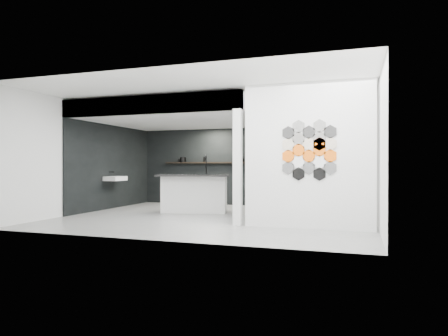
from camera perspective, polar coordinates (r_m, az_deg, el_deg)
floor at (r=9.35m, az=-1.17°, el=-7.11°), size 7.00×6.00×0.01m
partition_panel at (r=7.79m, az=11.92°, el=1.76°), size 2.45×0.15×2.80m
bay_clad_back at (r=12.51m, az=-2.24°, el=0.19°), size 4.40×0.04×2.35m
bay_clad_left at (r=11.74m, az=-15.65°, el=0.17°), size 0.04×4.00×2.35m
bulkhead at (r=10.77m, az=-5.96°, el=7.50°), size 4.40×4.00×0.40m
corner_column at (r=8.07m, az=1.95°, el=0.12°), size 0.16×0.16×2.35m
fascia_beam at (r=9.07m, az=-11.02°, el=8.85°), size 4.40×0.16×0.40m
wall_basin at (r=11.46m, az=-15.26°, el=-1.46°), size 0.40×0.60×0.12m
display_shelf at (r=12.37m, az=-1.98°, el=0.77°), size 3.00×0.15×0.04m
kitchen_island at (r=10.32m, az=-4.25°, el=-3.57°), size 1.99×1.22×1.49m
stockpot at (r=12.72m, az=-5.89°, el=1.19°), size 0.22×0.22×0.15m
kettle at (r=12.06m, az=2.56°, el=1.21°), size 0.18×0.18×0.14m
glass_bowl at (r=11.97m, az=4.09°, el=1.09°), size 0.14×0.14×0.09m
glass_vase at (r=11.97m, az=4.09°, el=1.22°), size 0.13×0.13×0.14m
bottle_dark at (r=12.45m, az=-2.85°, el=1.24°), size 0.08×0.08×0.17m
utensil_cup at (r=12.78m, az=-6.48°, el=1.05°), size 0.09×0.09×0.09m
hex_tile_cluster at (r=7.70m, az=12.10°, el=2.55°), size 1.04×0.02×1.16m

